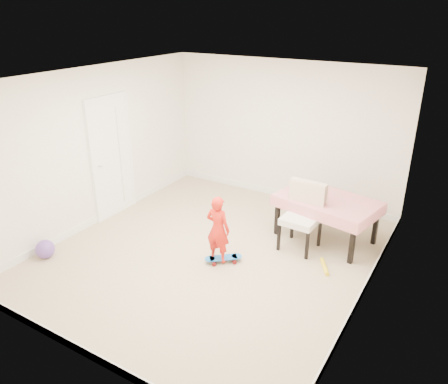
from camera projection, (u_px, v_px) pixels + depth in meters
The scene contains 17 objects.
ground at pixel (212, 253), 6.62m from camera, with size 5.00×5.00×0.00m, color tan.
ceiling at pixel (209, 79), 5.60m from camera, with size 4.50×5.00×0.04m, color white.
wall_back at pixel (283, 132), 8.06m from camera, with size 4.50×0.04×2.60m, color white.
wall_front at pixel (70, 251), 4.16m from camera, with size 4.50×0.04×2.60m, color white.
wall_left at pixel (97, 148), 7.17m from camera, with size 0.04×5.00×2.60m, color white.
wall_right at pixel (372, 207), 5.05m from camera, with size 0.04×5.00×2.60m, color white.
door at pixel (112, 159), 7.51m from camera, with size 0.10×0.94×2.11m, color white.
baseboard_back at pixel (280, 193), 8.56m from camera, with size 4.50×0.02×0.12m, color white.
baseboard_front at pixel (85, 352), 4.64m from camera, with size 4.50×0.02×0.12m, color white.
baseboard_left at pixel (104, 215), 7.66m from camera, with size 0.02×5.00×0.12m, color white.
baseboard_right at pixel (360, 296), 5.53m from camera, with size 0.02×5.00×0.12m, color white.
dining_table at pixel (326, 219), 6.89m from camera, with size 1.50×0.95×0.70m, color red, non-canonical shape.
dining_chair at pixel (301, 218), 6.55m from camera, with size 0.56×0.64×1.04m, color silver, non-canonical shape.
skateboard at pixel (223, 260), 6.36m from camera, with size 0.55×0.20×0.08m, color blue, non-canonical shape.
child at pixel (218, 231), 6.19m from camera, with size 0.37×0.24×1.01m, color red.
balloon at pixel (45, 249), 6.44m from camera, with size 0.28×0.28×0.28m, color #6845A7.
foam_toy at pixel (324, 267), 6.21m from camera, with size 0.06×0.06×0.40m, color yellow.
Camera 1 is at (3.12, -4.80, 3.45)m, focal length 35.00 mm.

